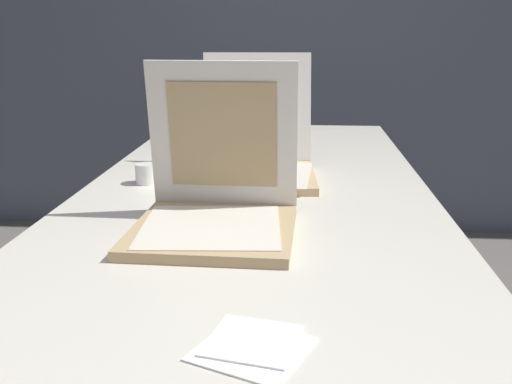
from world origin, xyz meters
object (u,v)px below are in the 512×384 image
pizza_box_front (215,208)px  napkin_pile (252,345)px  table (254,212)px  cup_white_mid (146,174)px  pizza_box_middle (256,160)px  cup_white_far (180,157)px

pizza_box_front → napkin_pile: pizza_box_front is taller
table → pizza_box_front: bearing=-101.9°
table → cup_white_mid: size_ratio=38.56×
table → pizza_box_front: (-0.06, -0.28, 0.10)m
pizza_box_middle → pizza_box_front: bearing=-99.0°
cup_white_mid → napkin_pile: (0.37, -0.86, -0.03)m
cup_white_far → napkin_pile: 1.14m
pizza_box_front → pizza_box_middle: 0.49m
cup_white_far → napkin_pile: size_ratio=0.34×
table → pizza_box_front: 0.30m
pizza_box_front → pizza_box_middle: size_ratio=0.81×
cup_white_mid → table: bearing=-18.8°
table → pizza_box_front: pizza_box_front is taller
table → napkin_pile: size_ratio=13.01×
table → pizza_box_front: size_ratio=6.64×
pizza_box_front → table: bearing=79.9°
pizza_box_front → napkin_pile: bearing=-74.3°
pizza_box_front → pizza_box_middle: bearing=86.0°
cup_white_mid → cup_white_far: same height
cup_white_mid → napkin_pile: 0.94m
napkin_pile → cup_white_mid: bearing=113.1°
pizza_box_front → napkin_pile: (0.12, -0.48, -0.05)m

